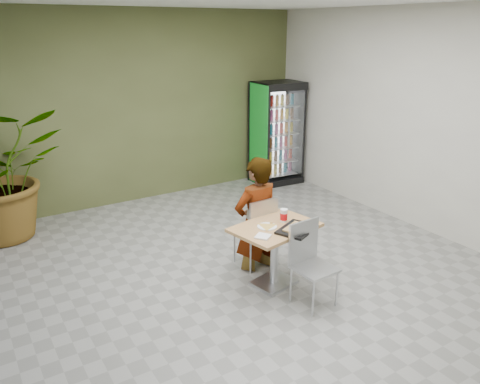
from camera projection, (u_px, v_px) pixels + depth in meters
name	position (u px, v px, depth m)	size (l,w,h in m)	color
ground	(257.00, 282.00, 5.62)	(7.00, 7.00, 0.00)	gray
room_envelope	(259.00, 153.00, 5.09)	(6.00, 7.00, 3.20)	silver
dining_table	(275.00, 243.00, 5.40)	(1.06, 0.84, 0.75)	tan
chair_far	(259.00, 227.00, 5.79)	(0.43, 0.44, 0.94)	#AFB1B4
chair_near	(309.00, 256.00, 5.07)	(0.43, 0.44, 0.93)	#AFB1B4
seated_woman	(256.00, 225.00, 5.81)	(0.64, 0.41, 1.74)	black
pizza_plate	(267.00, 226.00, 5.29)	(0.31, 0.25, 0.03)	white
soda_cup	(284.00, 216.00, 5.42)	(0.09, 0.09, 0.16)	white
napkin_stack	(263.00, 236.00, 5.04)	(0.15, 0.15, 0.02)	white
cafeteria_tray	(297.00, 229.00, 5.20)	(0.45, 0.33, 0.03)	black
beverage_fridge	(277.00, 133.00, 8.95)	(0.93, 0.74, 1.94)	black
potted_plant	(1.00, 175.00, 6.55)	(1.69, 1.46, 1.88)	#2C6127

